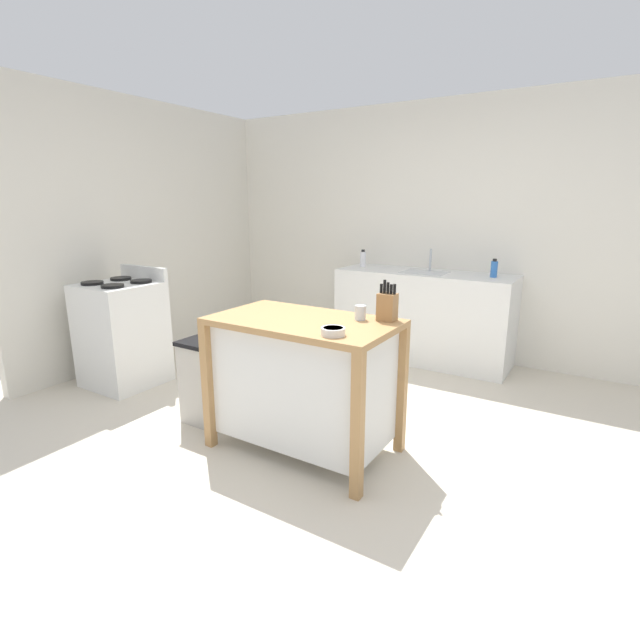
% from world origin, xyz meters
% --- Properties ---
extents(ground_plane, '(6.43, 6.43, 0.00)m').
position_xyz_m(ground_plane, '(0.00, 0.00, 0.00)').
color(ground_plane, beige).
rests_on(ground_plane, ground).
extents(wall_back, '(5.43, 0.10, 2.60)m').
position_xyz_m(wall_back, '(0.00, 2.59, 1.30)').
color(wall_back, silver).
rests_on(wall_back, ground).
extents(wall_left, '(0.10, 3.19, 2.60)m').
position_xyz_m(wall_left, '(-2.71, 0.99, 1.30)').
color(wall_left, silver).
rests_on(wall_left, ground).
extents(kitchen_island, '(1.17, 0.68, 0.89)m').
position_xyz_m(kitchen_island, '(-0.14, 0.05, 0.50)').
color(kitchen_island, '#AD7F4C').
rests_on(kitchen_island, ground).
extents(knife_block, '(0.11, 0.09, 0.25)m').
position_xyz_m(knife_block, '(0.32, 0.29, 0.98)').
color(knife_block, '#9E7042').
rests_on(knife_block, kitchen_island).
extents(bowl_ceramic_small, '(0.13, 0.13, 0.04)m').
position_xyz_m(bowl_ceramic_small, '(0.21, -0.17, 0.92)').
color(bowl_ceramic_small, silver).
rests_on(bowl_ceramic_small, kitchen_island).
extents(drinking_cup, '(0.07, 0.07, 0.09)m').
position_xyz_m(drinking_cup, '(0.17, 0.22, 0.94)').
color(drinking_cup, silver).
rests_on(drinking_cup, kitchen_island).
extents(trash_bin, '(0.36, 0.28, 0.63)m').
position_xyz_m(trash_bin, '(-0.96, -0.00, 0.32)').
color(trash_bin, '#B7B2A8').
rests_on(trash_bin, ground).
extents(sink_counter, '(1.76, 0.60, 0.92)m').
position_xyz_m(sink_counter, '(-0.13, 2.24, 0.46)').
color(sink_counter, silver).
rests_on(sink_counter, ground).
extents(sink_faucet, '(0.02, 0.02, 0.22)m').
position_xyz_m(sink_faucet, '(-0.13, 2.38, 1.03)').
color(sink_faucet, '#B7BCC1').
rests_on(sink_faucet, sink_counter).
extents(bottle_hand_soap, '(0.06, 0.06, 0.17)m').
position_xyz_m(bottle_hand_soap, '(0.53, 2.25, 1.00)').
color(bottle_hand_soap, blue).
rests_on(bottle_hand_soap, sink_counter).
extents(bottle_spray_cleaner, '(0.06, 0.06, 0.18)m').
position_xyz_m(bottle_spray_cleaner, '(-0.85, 2.28, 1.00)').
color(bottle_spray_cleaner, white).
rests_on(bottle_spray_cleaner, sink_counter).
extents(stove, '(0.60, 0.60, 1.04)m').
position_xyz_m(stove, '(-2.16, 0.17, 0.47)').
color(stove, silver).
rests_on(stove, ground).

